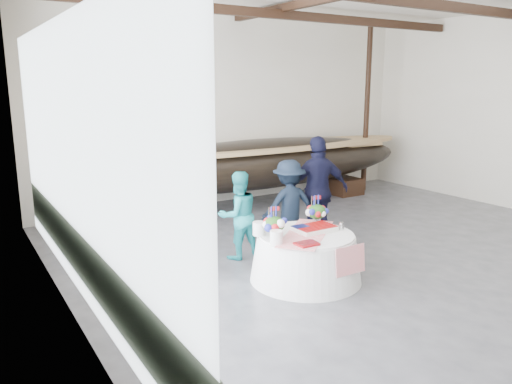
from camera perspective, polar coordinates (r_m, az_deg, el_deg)
floor at (r=8.29m, az=19.02°, el=-8.73°), size 10.00×12.00×0.01m
wall_back at (r=12.42m, az=-2.36°, el=9.39°), size 10.00×0.02×4.50m
wall_left at (r=4.95m, az=-18.57°, el=4.35°), size 0.02×12.00×4.50m
pavilion_structure at (r=8.40m, az=16.24°, el=19.52°), size 9.80×11.76×4.50m
open_bay at (r=6.00m, az=-20.09°, el=1.42°), size 0.03×7.00×3.20m
longboat_display at (r=11.83m, az=0.58°, el=3.28°), size 8.55×1.71×1.60m
banquet_table at (r=7.51m, az=5.70°, el=-7.38°), size 1.66×1.66×0.72m
tabletop_items at (r=7.43m, az=4.74°, el=-3.47°), size 1.53×1.41×0.40m
guest_woman_blue at (r=7.69m, az=-7.06°, el=-3.40°), size 0.67×0.52×1.62m
guest_woman_teal at (r=8.30m, az=-2.05°, el=-2.66°), size 0.74×0.58×1.48m
guest_man_left at (r=8.73m, az=3.77°, el=-1.52°), size 1.11×0.73×1.60m
guest_man_right at (r=9.02m, az=7.11°, el=0.10°), size 1.24×0.76×1.98m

